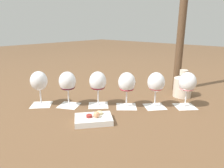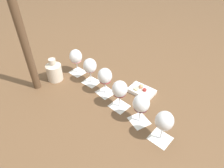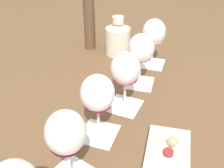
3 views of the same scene
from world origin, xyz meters
name	(u,v)px [view 2 (image 2 of 3)]	position (x,y,z in m)	size (l,w,h in m)	color
ground_plane	(112,99)	(0.00, 0.00, 0.00)	(8.00, 8.00, 0.00)	brown
tasting_card_0	(78,72)	(-0.26, 0.30, 0.00)	(0.15, 0.15, 0.00)	white
tasting_card_1	(91,82)	(-0.14, 0.18, 0.00)	(0.15, 0.15, 0.00)	white
tasting_card_2	(105,92)	(-0.04, 0.06, 0.00)	(0.15, 0.15, 0.00)	white
tasting_card_3	(119,106)	(0.05, -0.06, 0.00)	(0.15, 0.15, 0.00)	white
tasting_card_4	(139,121)	(0.16, -0.18, 0.00)	(0.14, 0.14, 0.00)	white
tasting_card_5	(160,138)	(0.25, -0.31, 0.00)	(0.15, 0.15, 0.00)	white
wine_glass_0	(76,57)	(-0.26, 0.30, 0.13)	(0.09, 0.09, 0.19)	white
wine_glass_1	(90,67)	(-0.14, 0.18, 0.13)	(0.09, 0.09, 0.19)	white
wine_glass_2	(105,77)	(-0.04, 0.06, 0.13)	(0.09, 0.09, 0.19)	white
wine_glass_3	(120,90)	(0.05, -0.06, 0.13)	(0.09, 0.09, 0.19)	white
wine_glass_4	(141,104)	(0.16, -0.18, 0.13)	(0.09, 0.09, 0.19)	white
wine_glass_5	(164,122)	(0.25, -0.31, 0.13)	(0.09, 0.09, 0.19)	white
ceramic_vase	(54,71)	(-0.41, 0.22, 0.07)	(0.11, 0.11, 0.17)	beige
snack_dish	(142,91)	(0.20, 0.06, 0.02)	(0.20, 0.19, 0.06)	white
umbrella_pole	(23,39)	(-0.51, 0.13, 0.36)	(0.05, 0.05, 0.72)	brown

